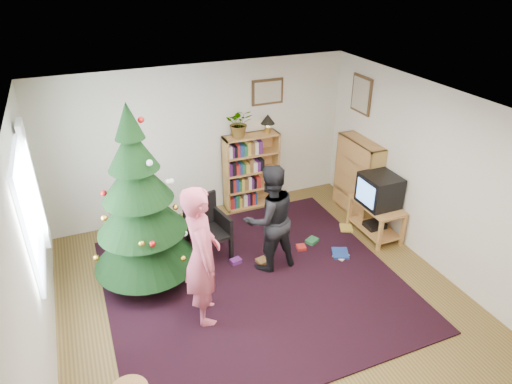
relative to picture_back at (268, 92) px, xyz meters
name	(u,v)px	position (x,y,z in m)	size (l,w,h in m)	color
floor	(262,297)	(-1.15, -2.48, -1.95)	(5.00, 5.00, 0.00)	brown
ceiling	(264,112)	(-1.15, -2.48, 0.55)	(5.00, 5.00, 0.00)	white
wall_back	(202,142)	(-1.15, 0.02, -0.70)	(5.00, 0.02, 2.50)	silver
wall_front	(400,377)	(-1.15, -4.97, -0.70)	(5.00, 0.02, 2.50)	silver
wall_left	(31,264)	(-3.65, -2.48, -0.70)	(0.02, 5.00, 2.50)	silver
wall_right	(431,178)	(1.35, -2.48, -0.70)	(0.02, 5.00, 2.50)	silver
rug	(254,283)	(-1.15, -2.17, -1.94)	(3.80, 3.60, 0.02)	black
window_pane	(30,213)	(-3.62, -1.88, -0.45)	(0.04, 1.20, 1.40)	silver
curtain	(34,185)	(-3.58, -1.18, -0.45)	(0.06, 0.35, 1.60)	white
picture_back	(268,92)	(0.00, 0.00, 0.00)	(0.55, 0.03, 0.42)	#4C3319
picture_right	(362,95)	(1.33, -0.73, 0.00)	(0.03, 0.50, 0.60)	#4C3319
christmas_tree	(141,213)	(-2.43, -1.51, -0.91)	(1.37, 1.37, 2.49)	#3F2816
bookshelf_back	(251,170)	(-0.35, -0.14, -1.29)	(0.95, 0.30, 1.30)	#B58940
bookshelf_right	(358,177)	(1.19, -1.06, -1.29)	(0.30, 0.95, 1.30)	#B58940
tv_stand	(376,217)	(1.07, -1.80, -1.63)	(0.48, 0.87, 0.55)	#B58940
crt_tv	(379,190)	(1.07, -1.80, -1.16)	(0.51, 0.55, 0.48)	black
armchair	(206,225)	(-1.52, -1.30, -1.44)	(0.61, 0.61, 0.95)	black
person_standing	(202,256)	(-1.92, -2.51, -1.06)	(0.65, 0.43, 1.78)	#C14D62
person_by_chair	(270,219)	(-0.79, -1.89, -1.17)	(0.76, 0.59, 1.56)	black
potted_plant	(239,123)	(-0.55, -0.14, -0.41)	(0.43, 0.37, 0.48)	gray
table_lamp	(268,120)	(-0.05, -0.14, -0.44)	(0.24, 0.24, 0.32)	#A57F33
floor_clutter	(306,249)	(-0.14, -1.80, -1.91)	(2.16, 0.81, 0.08)	#A51E19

